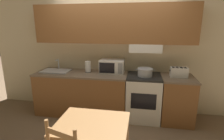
% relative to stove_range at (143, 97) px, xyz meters
% --- Properties ---
extents(ground_plane, '(16.00, 16.00, 0.00)m').
position_rel_stove_range_xyz_m(ground_plane, '(-0.64, 0.33, -0.44)').
color(ground_plane, '#7F664C').
extents(wall_back, '(5.54, 0.38, 2.55)m').
position_rel_stove_range_xyz_m(wall_back, '(-0.63, 0.26, 1.13)').
color(wall_back, beige).
rests_on(wall_back, ground_plane).
extents(lower_counter_main, '(1.89, 0.68, 0.89)m').
position_rel_stove_range_xyz_m(lower_counter_main, '(-1.28, 0.00, 0.00)').
color(lower_counter_main, brown).
rests_on(lower_counter_main, ground_plane).
extents(lower_counter_right_stub, '(0.61, 0.68, 0.89)m').
position_rel_stove_range_xyz_m(lower_counter_right_stub, '(0.64, 0.00, 0.00)').
color(lower_counter_right_stub, brown).
rests_on(lower_counter_right_stub, ground_plane).
extents(stove_range, '(0.65, 0.67, 0.89)m').
position_rel_stove_range_xyz_m(stove_range, '(0.00, 0.00, 0.00)').
color(stove_range, white).
rests_on(stove_range, ground_plane).
extents(cooking_pot, '(0.37, 0.29, 0.16)m').
position_rel_stove_range_xyz_m(cooking_pot, '(0.01, -0.03, 0.53)').
color(cooking_pot, '#B7BABF').
rests_on(cooking_pot, stove_range).
extents(microwave, '(0.49, 0.37, 0.27)m').
position_rel_stove_range_xyz_m(microwave, '(-0.65, 0.14, 0.58)').
color(microwave, white).
rests_on(microwave, lower_counter_main).
extents(toaster, '(0.32, 0.17, 0.18)m').
position_rel_stove_range_xyz_m(toaster, '(0.64, 0.02, 0.54)').
color(toaster, white).
rests_on(toaster, lower_counter_right_stub).
extents(sink_basin, '(0.57, 0.38, 0.24)m').
position_rel_stove_range_xyz_m(sink_basin, '(-1.83, 0.00, 0.46)').
color(sink_basin, '#B7BABF').
rests_on(sink_basin, lower_counter_main).
extents(paper_towel_roll, '(0.13, 0.13, 0.23)m').
position_rel_stove_range_xyz_m(paper_towel_roll, '(-1.16, 0.08, 0.56)').
color(paper_towel_roll, black).
rests_on(paper_towel_roll, lower_counter_main).
extents(dining_table, '(0.82, 0.65, 0.75)m').
position_rel_stove_range_xyz_m(dining_table, '(-0.60, -1.58, 0.17)').
color(dining_table, '#9E7042').
rests_on(dining_table, ground_plane).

